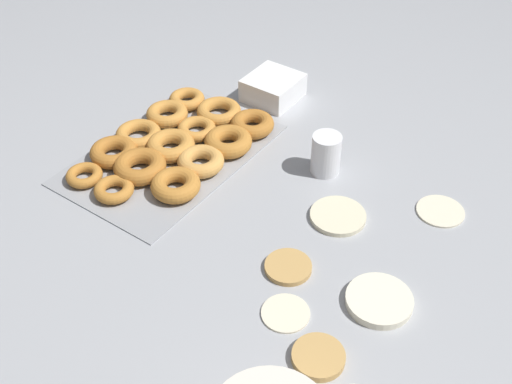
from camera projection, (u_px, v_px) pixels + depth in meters
ground_plane at (302, 242)px, 1.24m from camera, size 3.00×3.00×0.00m
pancake_0 at (338, 216)px, 1.29m from camera, size 0.11×0.11×0.01m
pancake_1 at (441, 210)px, 1.30m from camera, size 0.10×0.10×0.01m
pancake_2 at (318, 357)px, 1.03m from camera, size 0.09×0.09×0.01m
pancake_3 at (288, 267)px, 1.18m from camera, size 0.09×0.09×0.01m
pancake_4 at (379, 301)px, 1.12m from camera, size 0.12×0.12×0.02m
pancake_6 at (286, 312)px, 1.10m from camera, size 0.09×0.09×0.01m
donut_tray at (176, 145)px, 1.44m from camera, size 0.48×0.31×0.04m
container_stack at (273, 88)px, 1.61m from camera, size 0.13×0.12×0.06m
paper_cup at (326, 154)px, 1.37m from camera, size 0.06×0.06×0.09m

